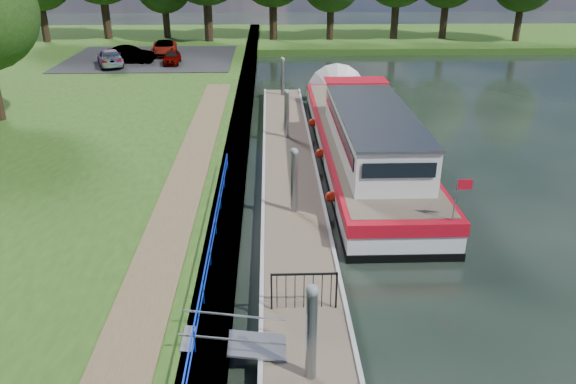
{
  "coord_description": "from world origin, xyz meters",
  "views": [
    {
      "loc": [
        -0.88,
        -10.85,
        9.77
      ],
      "look_at": [
        -0.25,
        8.02,
        1.4
      ],
      "focal_mm": 35.0,
      "sensor_mm": 36.0,
      "label": 1
    }
  ],
  "objects_px": {
    "car_c": "(110,58)",
    "car_d": "(164,48)",
    "pontoon": "(290,172)",
    "car_b": "(129,54)",
    "barge": "(360,135)",
    "car_a": "(172,57)"
  },
  "relations": [
    {
      "from": "car_a",
      "to": "car_c",
      "type": "bearing_deg",
      "value": -173.86
    },
    {
      "from": "pontoon",
      "to": "car_b",
      "type": "xyz_separation_m",
      "value": [
        -12.33,
        23.01,
        1.32
      ]
    },
    {
      "from": "barge",
      "to": "car_b",
      "type": "height_order",
      "value": "barge"
    },
    {
      "from": "car_a",
      "to": "car_c",
      "type": "relative_size",
      "value": 0.7
    },
    {
      "from": "pontoon",
      "to": "barge",
      "type": "height_order",
      "value": "barge"
    },
    {
      "from": "car_b",
      "to": "car_c",
      "type": "bearing_deg",
      "value": 141.85
    },
    {
      "from": "barge",
      "to": "car_b",
      "type": "distance_m",
      "value": 25.88
    },
    {
      "from": "car_c",
      "to": "pontoon",
      "type": "bearing_deg",
      "value": 103.23
    },
    {
      "from": "barge",
      "to": "car_c",
      "type": "height_order",
      "value": "barge"
    },
    {
      "from": "barge",
      "to": "car_d",
      "type": "height_order",
      "value": "barge"
    },
    {
      "from": "barge",
      "to": "car_a",
      "type": "relative_size",
      "value": 6.74
    },
    {
      "from": "pontoon",
      "to": "car_b",
      "type": "height_order",
      "value": "car_b"
    },
    {
      "from": "barge",
      "to": "car_c",
      "type": "distance_m",
      "value": 25.62
    },
    {
      "from": "pontoon",
      "to": "barge",
      "type": "relative_size",
      "value": 1.42
    },
    {
      "from": "barge",
      "to": "car_c",
      "type": "xyz_separation_m",
      "value": [
        -17.13,
        19.04,
        0.4
      ]
    },
    {
      "from": "barge",
      "to": "car_d",
      "type": "relative_size",
      "value": 4.79
    },
    {
      "from": "car_a",
      "to": "car_c",
      "type": "height_order",
      "value": "car_c"
    },
    {
      "from": "pontoon",
      "to": "car_c",
      "type": "xyz_separation_m",
      "value": [
        -13.54,
        21.65,
        1.3
      ]
    },
    {
      "from": "car_c",
      "to": "barge",
      "type": "bearing_deg",
      "value": 113.19
    },
    {
      "from": "pontoon",
      "to": "barge",
      "type": "xyz_separation_m",
      "value": [
        3.6,
        2.61,
        0.9
      ]
    },
    {
      "from": "car_c",
      "to": "car_d",
      "type": "relative_size",
      "value": 1.02
    },
    {
      "from": "car_a",
      "to": "pontoon",
      "type": "bearing_deg",
      "value": -71.01
    }
  ]
}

